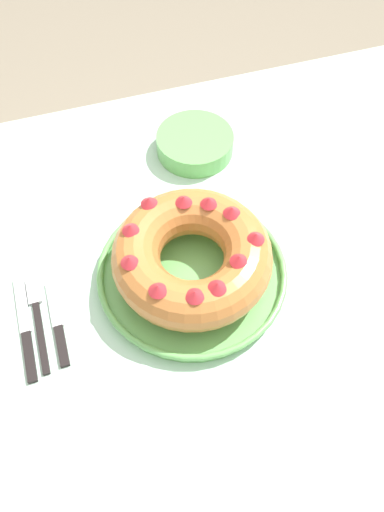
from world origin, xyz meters
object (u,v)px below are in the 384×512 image
at_px(fork, 38,316).
at_px(side_bowl, 195,143).
at_px(serving_dish, 192,273).
at_px(cake_knife, 59,328).
at_px(serving_knife, 26,335).
at_px(bundt_cake, 192,256).

relative_size(fork, side_bowl, 1.14).
bearing_deg(side_bowl, serving_dish, -108.52).
xyz_separation_m(serving_dish, cake_knife, (-0.26, -0.03, -0.01)).
distance_m(serving_dish, side_bowl, 0.33).
height_order(serving_knife, side_bowl, side_bowl).
bearing_deg(cake_knife, fork, 136.52).
bearing_deg(serving_dish, fork, 179.49).
bearing_deg(side_bowl, serving_knife, -140.78).
relative_size(fork, cake_knife, 1.14).
xyz_separation_m(serving_dish, side_bowl, (0.11, 0.32, 0.01)).
bearing_deg(serving_knife, fork, 51.62).
height_order(bundt_cake, cake_knife, bundt_cake).
distance_m(fork, serving_knife, 0.04).
bearing_deg(serving_knife, bundt_cake, 5.47).
relative_size(serving_dish, serving_knife, 1.69).
relative_size(serving_dish, side_bowl, 2.07).
relative_size(serving_dish, bundt_cake, 1.23).
height_order(serving_dish, bundt_cake, bundt_cake).
distance_m(fork, side_bowl, 0.51).
xyz_separation_m(serving_knife, cake_knife, (0.06, -0.00, 0.00)).
bearing_deg(serving_knife, serving_dish, 5.47).
relative_size(serving_dish, fork, 1.81).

